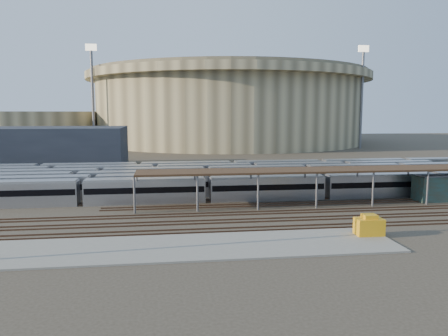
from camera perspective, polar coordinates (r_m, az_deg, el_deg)
The scene contains 12 objects.
ground at distance 59.74m, azimuth -3.93°, elevation -5.97°, with size 420.00×420.00×0.00m, color #383026.
apron at distance 45.14m, azimuth -9.11°, elevation -10.32°, with size 50.00×9.00×0.20m, color gray.
subway_trains at distance 77.68m, azimuth -3.13°, elevation -1.52°, with size 127.45×23.90×3.60m.
inspection_shed at distance 67.71m, azimuth 14.71°, elevation -0.34°, with size 60.30×6.00×5.30m.
empty_tracks at distance 54.87m, azimuth -3.59°, elevation -7.07°, with size 170.00×9.62×0.18m.
stadium at distance 200.12m, azimuth 0.58°, elevation 8.09°, with size 124.00×124.00×32.50m.
secondary_arena at distance 196.39m, azimuth -24.41°, elevation 4.69°, with size 56.00×56.00×14.00m, color tan.
service_building at distance 117.61m, azimuth -23.10°, elevation 2.47°, with size 42.00×20.00×10.00m, color #1E232D.
floodlight_0 at distance 170.22m, azimuth -16.78°, elevation 9.33°, with size 4.00×1.00×38.40m.
floodlight_2 at distance 174.51m, azimuth 17.56°, elevation 9.24°, with size 4.00×1.00×38.40m.
floodlight_3 at distance 218.23m, azimuth -9.44°, elevation 9.02°, with size 4.00×1.00×38.40m.
yellow_equipment at distance 51.27m, azimuth 18.42°, elevation -7.28°, with size 2.96×1.85×1.85m, color orange.
Camera 1 is at (-3.70, -58.03, 13.69)m, focal length 35.00 mm.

